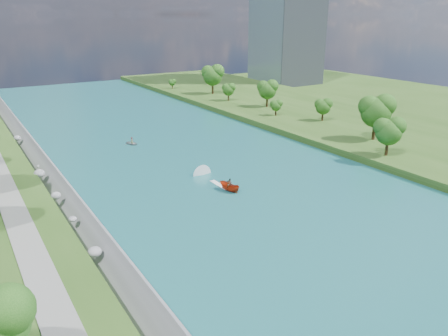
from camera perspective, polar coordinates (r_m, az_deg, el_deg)
ground at (r=65.79m, az=5.08°, el=-4.87°), size 260.00×260.00×0.00m
river_water at (r=81.40m, az=-3.40°, el=0.07°), size 55.00×240.00×0.10m
berm_east at (r=112.55m, az=19.32°, el=4.84°), size 44.00×240.00×1.50m
riprap_bank at (r=71.91m, az=-21.38°, el=-2.46°), size 4.39×236.00×4.33m
riverside_path at (r=71.58m, az=-26.89°, el=-1.88°), size 3.00×200.00×0.10m
office_tower at (r=185.78m, az=8.31°, el=20.17°), size 22.00×22.00×60.00m
trees_east at (r=104.37m, az=14.79°, el=7.43°), size 14.95×138.84×11.45m
motorboat at (r=71.57m, az=-0.04°, el=-2.09°), size 3.60×18.90×2.00m
raft at (r=97.64m, az=-11.92°, el=3.24°), size 3.27×3.76×1.61m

